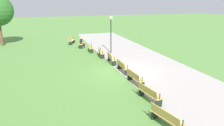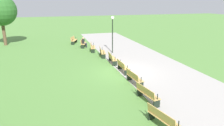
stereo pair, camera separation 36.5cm
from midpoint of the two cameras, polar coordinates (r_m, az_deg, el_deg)
The scene contains 14 objects.
ground_plane at distance 15.80m, azimuth 3.78°, elevation -2.51°, with size 120.00×120.00×0.00m, color #54843D.
path_paving at distance 16.87m, azimuth 12.23°, elevation -1.59°, with size 38.91×5.88×0.01m, color #A39E99.
bench_0 at distance 26.52m, azimuth -10.09°, elevation 6.24°, with size 1.73×1.04×0.89m.
bench_1 at distance 24.38m, azimuth -7.55°, elevation 5.43°, with size 1.74×0.94×0.89m.
bench_2 at distance 22.20m, azimuth -4.94°, elevation 4.40°, with size 1.73×0.83×0.89m.
bench_3 at distance 20.02m, azimuth -2.24°, elevation 3.08°, with size 1.72×0.71×0.89m.
bench_4 at distance 17.82m, azimuth 0.58°, elevation 1.36°, with size 1.70×0.59×0.89m.
bench_5 at distance 15.63m, azimuth 3.58°, elevation -0.91°, with size 1.67×0.47×0.89m.
bench_6 at distance 13.45m, azimuth 6.83°, elevation -3.98°, with size 1.70×0.59×0.89m.
bench_7 at distance 11.32m, azimuth 10.50°, elevation -8.28°, with size 1.72×0.71×0.89m.
bench_8 at distance 9.29m, azimuth 14.89°, elevation -14.56°, with size 1.73×0.83×0.89m.
person_seated at distance 24.18m, azimuth -7.27°, elevation 5.76°, with size 0.44×0.58×1.20m.
tree_0 at distance 27.90m, azimuth -27.92°, elevation 12.65°, with size 3.59×3.59×5.92m.
lamp_post at distance 21.14m, azimuth 0.64°, elevation 9.75°, with size 0.32×0.32×3.73m.
Camera 2 is at (14.00, -5.12, 5.22)m, focal length 33.31 mm.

